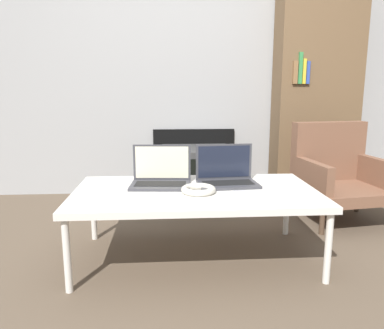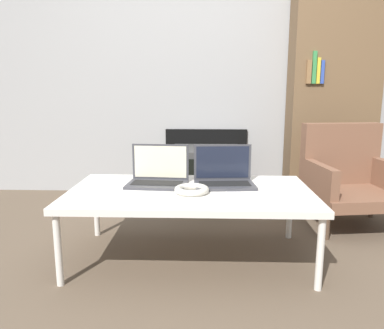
{
  "view_description": "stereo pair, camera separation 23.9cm",
  "coord_description": "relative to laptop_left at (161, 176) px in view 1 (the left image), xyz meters",
  "views": [
    {
      "loc": [
        -0.16,
        -1.66,
        0.97
      ],
      "look_at": [
        0.0,
        0.68,
        0.5
      ],
      "focal_mm": 35.0,
      "sensor_mm": 36.0,
      "label": 1
    },
    {
      "loc": [
        0.08,
        -1.67,
        0.97
      ],
      "look_at": [
        0.0,
        0.68,
        0.5
      ],
      "focal_mm": 35.0,
      "sensor_mm": 36.0,
      "label": 2
    }
  ],
  "objects": [
    {
      "name": "phone",
      "position": [
        0.44,
        -0.26,
        -0.05
      ],
      "size": [
        0.07,
        0.14,
        0.01
      ],
      "color": "silver",
      "rests_on": "table"
    },
    {
      "name": "tv",
      "position": [
        0.29,
        1.05,
        -0.23
      ],
      "size": [
        0.59,
        0.52,
        0.47
      ],
      "color": "#383838",
      "rests_on": "ground_plane"
    },
    {
      "name": "table",
      "position": [
        0.2,
        -0.13,
        -0.08
      ],
      "size": [
        1.37,
        0.74,
        0.41
      ],
      "color": "silver",
      "rests_on": "ground_plane"
    },
    {
      "name": "ground_plane",
      "position": [
        0.2,
        -0.51,
        -0.47
      ],
      "size": [
        14.0,
        14.0,
        0.0
      ],
      "primitive_type": "plane",
      "color": "brown"
    },
    {
      "name": "bookshelf",
      "position": [
        1.37,
        1.16,
        0.46
      ],
      "size": [
        0.73,
        0.32,
        1.85
      ],
      "color": "brown",
      "rests_on": "ground_plane"
    },
    {
      "name": "wall_back",
      "position": [
        0.2,
        1.36,
        0.82
      ],
      "size": [
        7.0,
        0.08,
        2.6
      ],
      "color": "#999999",
      "rests_on": "ground_plane"
    },
    {
      "name": "laptop_right",
      "position": [
        0.39,
        -0.0,
        0.0
      ],
      "size": [
        0.37,
        0.25,
        0.23
      ],
      "rotation": [
        0.0,
        0.0,
        0.08
      ],
      "color": "#38383D",
      "rests_on": "table"
    },
    {
      "name": "headphones",
      "position": [
        0.21,
        -0.19,
        -0.03
      ],
      "size": [
        0.19,
        0.19,
        0.04
      ],
      "color": "beige",
      "rests_on": "table"
    },
    {
      "name": "laptop_left",
      "position": [
        0.0,
        0.0,
        0.0
      ],
      "size": [
        0.36,
        0.25,
        0.23
      ],
      "rotation": [
        0.0,
        0.0,
        -0.08
      ],
      "color": "#38383D",
      "rests_on": "table"
    },
    {
      "name": "armchair",
      "position": [
        1.31,
        0.5,
        -0.1
      ],
      "size": [
        0.65,
        0.63,
        0.73
      ],
      "rotation": [
        0.0,
        0.0,
        0.14
      ],
      "color": "brown",
      "rests_on": "ground_plane"
    }
  ]
}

